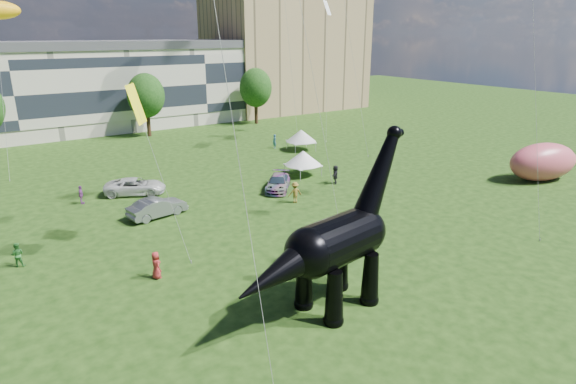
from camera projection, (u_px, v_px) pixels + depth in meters
ground at (355, 335)px, 23.84m from camera, size 220.00×220.00×0.00m
terrace_row at (10, 96)px, 66.17m from camera, size 78.00×11.00×12.00m
apartment_block at (286, 50)px, 92.72m from camera, size 28.00×18.00×22.00m
tree_mid_right at (146, 92)px, 67.63m from camera, size 5.20×5.20×9.44m
tree_far_right at (256, 85)px, 77.29m from camera, size 5.20×5.20×9.44m
dinosaur_sculpture at (332, 246)px, 25.01m from camera, size 11.98×3.94×9.75m
car_grey at (157, 207)px, 38.90m from camera, size 5.03×2.47×1.59m
car_white at (135, 186)px, 44.34m from camera, size 5.99×4.68×1.51m
car_dark at (278, 183)px, 45.56m from camera, size 4.71×5.01×1.42m
gazebo_near at (303, 158)px, 49.95m from camera, size 3.84×3.84×2.62m
gazebo_far at (301, 136)px, 60.70m from camera, size 4.47×4.47×2.63m
inflatable_pink at (543, 162)px, 48.26m from camera, size 8.39×5.75×3.82m
visitors at (218, 223)px, 35.48m from camera, size 44.10×46.57×1.87m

